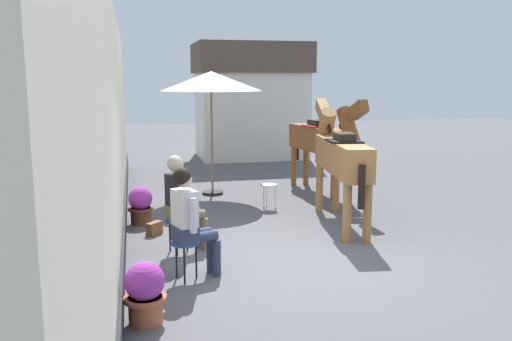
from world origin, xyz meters
name	(u,v)px	position (x,y,z in m)	size (l,w,h in m)	color
ground_plane	(255,209)	(0.00, 3.00, 0.00)	(40.00, 40.00, 0.00)	#56565B
pub_facade_wall	(109,140)	(-2.55, 1.50, 1.54)	(0.34, 14.00, 3.40)	beige
distant_cottage	(250,99)	(1.40, 9.82, 1.80)	(3.40, 2.60, 3.50)	silver
seated_visitor_near	(190,217)	(-1.57, -0.33, 0.78)	(0.61, 0.49, 1.39)	#194C99
seated_visitor_far	(181,198)	(-1.58, 0.74, 0.78)	(0.61, 0.49, 1.39)	#194C99
saddled_horse_near	(340,156)	(1.15, 1.69, 1.16)	(0.72, 2.99, 2.06)	#9E6B38
saddled_horse_far	(322,140)	(1.66, 3.99, 1.16)	(0.71, 2.99, 2.06)	brown
flower_planter_nearest	(145,291)	(-2.14, -1.45, 0.33)	(0.43, 0.43, 0.64)	#A85638
flower_planter_farthest	(141,205)	(-2.12, 2.40, 0.33)	(0.43, 0.43, 0.64)	brown
cafe_parasol	(211,82)	(-0.59, 4.49, 2.36)	(2.10, 2.10, 2.58)	black
spare_stool_white	(269,187)	(0.26, 3.01, 0.40)	(0.32, 0.32, 0.46)	white
satchel_bag	(154,228)	(-1.93, 1.70, 0.10)	(0.28, 0.12, 0.20)	brown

